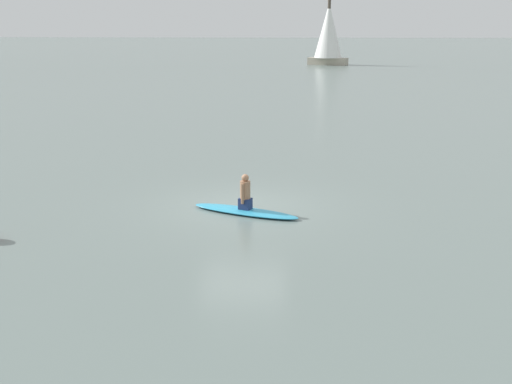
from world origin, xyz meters
TOP-DOWN VIEW (x-y plane):
  - ground_plane at (0.00, 0.00)m, footprint 400.00×400.00m
  - surfboard at (-0.64, -0.12)m, footprint 1.85×3.21m
  - person_paddler at (-0.64, -0.12)m, footprint 0.43×0.40m
  - sailboat_far_right at (62.69, -5.35)m, footprint 4.31×5.00m

SIDE VIEW (x-z plane):
  - ground_plane at x=0.00m, z-range 0.00..0.00m
  - surfboard at x=-0.64m, z-range 0.00..0.13m
  - person_paddler at x=-0.64m, z-range 0.08..1.07m
  - sailboat_far_right at x=62.69m, z-range -0.28..7.97m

